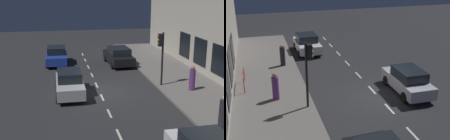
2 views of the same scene
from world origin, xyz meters
TOP-DOWN VIEW (x-y plane):
  - ground_plane at (0.00, 0.00)m, footprint 60.00×60.00m
  - sidewalk at (6.25, 0.00)m, footprint 4.50×32.00m
  - lane_centre_line at (0.00, -1.00)m, footprint 0.12×27.20m
  - traffic_light at (4.28, 0.35)m, footprint 0.48×0.32m
  - parked_car_1 at (2.53, -9.99)m, footprint 2.02×3.98m
  - parked_car_3 at (-1.97, -0.11)m, footprint 1.83×4.15m
  - pedestrian_0 at (6.02, -1.08)m, footprint 0.47×0.47m
  - pedestrian_1 at (5.00, -6.72)m, footprint 0.51×0.51m
  - red_railing at (7.80, -3.40)m, footprint 0.05×1.97m

SIDE VIEW (x-z plane):
  - ground_plane at x=0.00m, z-range 0.00..0.00m
  - lane_centre_line at x=0.00m, z-range 0.00..0.01m
  - sidewalk at x=6.25m, z-range 0.00..0.15m
  - parked_car_3 at x=-1.97m, z-range 0.00..1.58m
  - parked_car_1 at x=2.53m, z-range 0.00..1.58m
  - red_railing at x=7.80m, z-range 0.38..1.35m
  - pedestrian_0 at x=6.02m, z-range 0.08..1.74m
  - pedestrian_1 at x=5.00m, z-range 0.08..1.74m
  - traffic_light at x=4.28m, z-range 0.89..4.58m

